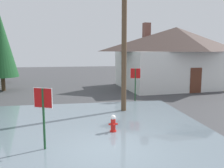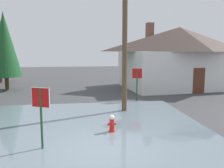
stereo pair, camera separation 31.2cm
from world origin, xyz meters
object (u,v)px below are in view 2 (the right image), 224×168
house (179,56)px  stop_sign_far (137,78)px  fire_hydrant (112,124)px  utility_pole (125,34)px  pine_tree_far_center (5,45)px  stop_sign_near (41,106)px

house → stop_sign_far: bearing=-134.1°
fire_hydrant → stop_sign_far: size_ratio=0.35×
utility_pole → stop_sign_far: (1.37, 2.63, -2.71)m
fire_hydrant → house: 13.93m
fire_hydrant → utility_pole: bearing=70.7°
utility_pole → stop_sign_far: bearing=62.5°
pine_tree_far_center → utility_pole: bearing=-44.7°
stop_sign_near → pine_tree_far_center: bearing=109.2°
fire_hydrant → utility_pole: utility_pole is taller
fire_hydrant → pine_tree_far_center: bearing=121.6°
stop_sign_near → pine_tree_far_center: pine_tree_far_center is taller
utility_pole → house: utility_pole is taller
stop_sign_near → fire_hydrant: bearing=27.7°
stop_sign_far → fire_hydrant: bearing=-113.0°
stop_sign_far → pine_tree_far_center: (-9.83, 5.75, 2.25)m
stop_sign_near → house: 16.47m
fire_hydrant → house: (7.71, 11.35, 2.42)m
stop_sign_near → house: size_ratio=0.20×
fire_hydrant → stop_sign_near: bearing=-152.3°
utility_pole → pine_tree_far_center: (-8.46, 8.38, -0.45)m
house → pine_tree_far_center: pine_tree_far_center is taller
pine_tree_far_center → fire_hydrant: bearing=-58.4°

